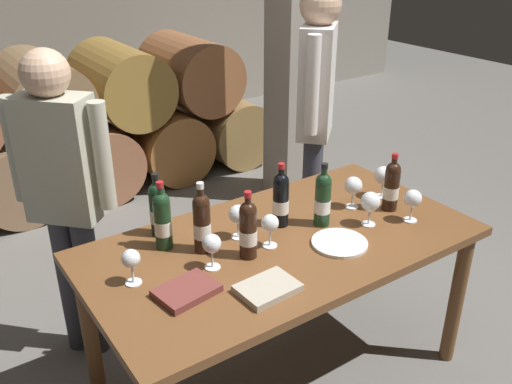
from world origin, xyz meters
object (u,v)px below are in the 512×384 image
wine_glass_2 (238,215)px  wine_glass_1 (383,176)px  wine_bottle_6 (392,186)px  sommelier_presenting (316,104)px  serving_plate (340,243)px  taster_seated_left (64,186)px  wine_glass_0 (370,202)px  wine_bottle_2 (158,209)px  wine_bottle_3 (202,222)px  wine_bottle_4 (163,220)px  wine_glass_5 (131,260)px  wine_glass_4 (212,245)px  leather_ledger (268,288)px  dining_table (282,258)px  wine_glass_3 (353,186)px  wine_glass_6 (270,224)px  tasting_notebook (187,291)px  wine_glass_7 (413,199)px  wine_bottle_5 (248,229)px  wine_bottle_0 (281,199)px  wine_bottle_1 (323,199)px

wine_glass_2 → wine_glass_1: bearing=-4.7°
wine_bottle_6 → sommelier_presenting: sommelier_presenting is taller
serving_plate → taster_seated_left: size_ratio=0.16×
wine_glass_0 → wine_glass_2: bearing=156.6°
wine_bottle_2 → wine_glass_1: wine_bottle_2 is taller
wine_bottle_3 → wine_bottle_4: bearing=136.4°
wine_glass_5 → wine_glass_1: bearing=-0.2°
wine_bottle_2 → wine_glass_4: size_ratio=1.93×
wine_bottle_6 → serving_plate: 0.45m
wine_glass_0 → wine_glass_1: 0.31m
wine_glass_2 → leather_ledger: wine_glass_2 is taller
dining_table → wine_bottle_2: 0.58m
wine_bottle_3 → wine_glass_3: (0.79, -0.06, -0.02)m
wine_glass_1 → wine_glass_4: bearing=-175.8°
wine_glass_5 → wine_glass_6: bearing=-7.2°
wine_bottle_4 → sommelier_presenting: 1.36m
tasting_notebook → sommelier_presenting: sommelier_presenting is taller
wine_glass_5 → wine_glass_7: 1.28m
wine_glass_1 → wine_glass_3: wine_glass_1 is taller
leather_ledger → wine_bottle_4: bearing=106.3°
dining_table → wine_glass_2: bearing=139.6°
wine_bottle_3 → wine_bottle_5: (0.13, -0.14, -0.01)m
wine_glass_0 → wine_glass_5: 1.08m
wine_glass_7 → wine_bottle_5: bearing=167.8°
wine_glass_4 → wine_glass_5: bearing=165.2°
wine_bottle_2 → wine_bottle_6: bearing=-21.8°
dining_table → serving_plate: (0.18, -0.17, 0.10)m
wine_bottle_3 → taster_seated_left: size_ratio=0.20×
wine_bottle_2 → serving_plate: (0.59, -0.51, -0.12)m
wine_bottle_2 → wine_bottle_5: (0.22, -0.37, 0.00)m
wine_bottle_5 → wine_glass_4: size_ratio=1.96×
wine_bottle_3 → wine_glass_2: (0.18, 0.01, -0.02)m
wine_bottle_4 → wine_glass_2: (0.30, -0.11, -0.02)m
taster_seated_left → wine_bottle_3: bearing=-58.1°
wine_bottle_2 → wine_glass_3: wine_bottle_2 is taller
wine_bottle_5 → taster_seated_left: size_ratio=0.19×
wine_bottle_4 → wine_bottle_5: size_ratio=1.03×
wine_bottle_0 → wine_glass_0: (0.33, -0.23, -0.02)m
wine_bottle_1 → wine_bottle_3: 0.57m
wine_bottle_2 → leather_ledger: size_ratio=1.32×
wine_glass_1 → wine_glass_0: bearing=-146.7°
wine_glass_4 → leather_ledger: size_ratio=0.68×
wine_bottle_4 → wine_bottle_6: (1.04, -0.29, -0.01)m
serving_plate → leather_ledger: bearing=-167.4°
leather_ledger → wine_glass_4: bearing=106.4°
wine_glass_6 → wine_bottle_3: bearing=152.5°
dining_table → wine_bottle_2: bearing=140.2°
wine_glass_4 → sommelier_presenting: bearing=33.5°
wine_glass_5 → serving_plate: (0.84, -0.23, -0.10)m
wine_bottle_3 → wine_bottle_6: size_ratio=1.10×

